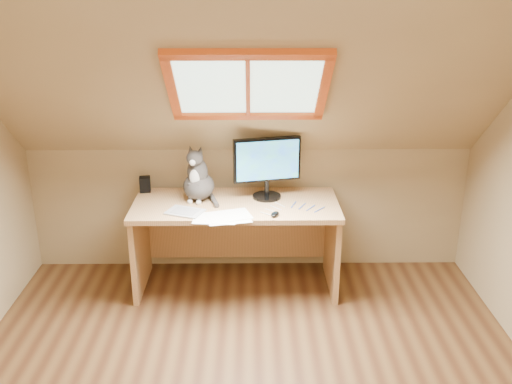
{
  "coord_description": "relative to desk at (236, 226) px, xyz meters",
  "views": [
    {
      "loc": [
        0.01,
        -2.56,
        2.25
      ],
      "look_at": [
        0.05,
        1.0,
        0.92
      ],
      "focal_mm": 40.0,
      "sensor_mm": 36.0,
      "label": 1
    }
  ],
  "objects": [
    {
      "name": "room_shell",
      "position": [
        0.1,
        -1.54,
        0.95
      ],
      "size": [
        3.52,
        3.52,
        2.41
      ],
      "color": "tan",
      "rests_on": "ground"
    },
    {
      "name": "desk",
      "position": [
        0.0,
        0.0,
        0.0
      ],
      "size": [
        1.53,
        0.67,
        0.7
      ],
      "color": "tan",
      "rests_on": "ground"
    },
    {
      "name": "monitor",
      "position": [
        0.23,
        0.03,
        0.49
      ],
      "size": [
        0.5,
        0.22,
        0.47
      ],
      "color": "black",
      "rests_on": "desk"
    },
    {
      "name": "cat",
      "position": [
        -0.28,
        0.01,
        0.37
      ],
      "size": [
        0.29,
        0.33,
        0.43
      ],
      "color": "#45403D",
      "rests_on": "desk"
    },
    {
      "name": "desk_speaker",
      "position": [
        -0.71,
        0.18,
        0.28
      ],
      "size": [
        0.09,
        0.09,
        0.12
      ],
      "primitive_type": "cube",
      "rotation": [
        0.0,
        0.0,
        0.14
      ],
      "color": "black",
      "rests_on": "desk"
    },
    {
      "name": "graphics_tablet",
      "position": [
        -0.36,
        -0.25,
        0.22
      ],
      "size": [
        0.3,
        0.26,
        0.01
      ],
      "primitive_type": "cube",
      "rotation": [
        0.0,
        0.0,
        -0.38
      ],
      "color": "#B2B2B7",
      "rests_on": "desk"
    },
    {
      "name": "mouse",
      "position": [
        0.28,
        -0.32,
        0.23
      ],
      "size": [
        0.08,
        0.1,
        0.03
      ],
      "primitive_type": "ellipsoid",
      "rotation": [
        0.0,
        0.0,
        -0.4
      ],
      "color": "black",
      "rests_on": "desk"
    },
    {
      "name": "papers",
      "position": [
        -0.1,
        -0.33,
        0.22
      ],
      "size": [
        0.35,
        0.3,
        0.01
      ],
      "color": "white",
      "rests_on": "desk"
    },
    {
      "name": "cables",
      "position": [
        0.42,
        -0.18,
        0.22
      ],
      "size": [
        0.51,
        0.26,
        0.01
      ],
      "color": "silver",
      "rests_on": "desk"
    }
  ]
}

